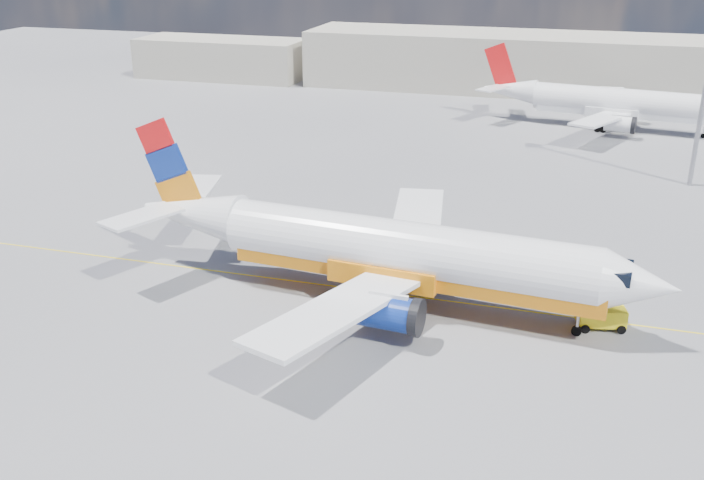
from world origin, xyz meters
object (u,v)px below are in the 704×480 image
(traffic_cone, at_px, (364,308))
(second_jet, at_px, (614,103))
(main_jet, at_px, (389,251))
(gse_tug, at_px, (600,313))

(traffic_cone, bearing_deg, second_jet, 74.54)
(main_jet, xyz_separation_m, traffic_cone, (-1.13, -1.65, -3.28))
(main_jet, bearing_deg, gse_tug, 6.73)
(gse_tug, xyz_separation_m, traffic_cone, (-13.92, -2.04, -0.65))
(main_jet, height_order, second_jet, main_jet)
(second_jet, xyz_separation_m, gse_tug, (-0.98, -51.85, -2.16))
(main_jet, relative_size, second_jet, 1.15)
(second_jet, bearing_deg, traffic_cone, -97.37)
(gse_tug, relative_size, traffic_cone, 5.42)
(main_jet, bearing_deg, second_jet, 80.21)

